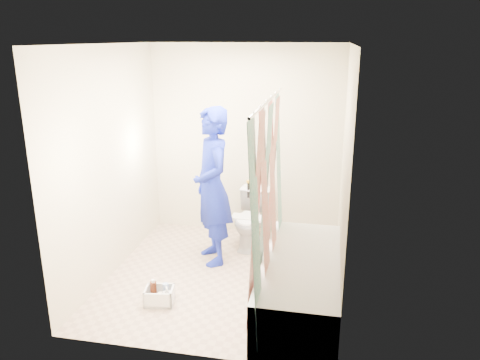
% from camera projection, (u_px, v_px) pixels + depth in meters
% --- Properties ---
extents(floor, '(2.60, 2.60, 0.00)m').
position_uv_depth(floor, '(223.00, 277.00, 5.01)').
color(floor, tan).
rests_on(floor, ground).
extents(ceiling, '(2.40, 2.60, 0.02)m').
position_uv_depth(ceiling, '(220.00, 44.00, 4.30)').
color(ceiling, white).
rests_on(ceiling, wall_back).
extents(wall_back, '(2.40, 0.02, 2.40)m').
position_uv_depth(wall_back, '(246.00, 142.00, 5.87)').
color(wall_back, beige).
rests_on(wall_back, ground).
extents(wall_front, '(2.40, 0.02, 2.40)m').
position_uv_depth(wall_front, '(181.00, 216.00, 3.44)').
color(wall_front, beige).
rests_on(wall_front, ground).
extents(wall_left, '(0.02, 2.60, 2.40)m').
position_uv_depth(wall_left, '(110.00, 163.00, 4.88)').
color(wall_left, beige).
rests_on(wall_left, ground).
extents(wall_right, '(0.02, 2.60, 2.40)m').
position_uv_depth(wall_right, '(345.00, 176.00, 4.43)').
color(wall_right, beige).
rests_on(wall_right, ground).
extents(bathtub, '(0.70, 1.75, 0.50)m').
position_uv_depth(bathtub, '(301.00, 282.00, 4.37)').
color(bathtub, silver).
rests_on(bathtub, ground).
extents(curtain_rod, '(0.02, 1.90, 0.02)m').
position_uv_depth(curtain_rod, '(269.00, 100.00, 3.94)').
color(curtain_rod, silver).
rests_on(curtain_rod, wall_back).
extents(shower_curtain, '(0.06, 1.75, 1.80)m').
position_uv_depth(shower_curtain, '(267.00, 204.00, 4.21)').
color(shower_curtain, white).
rests_on(shower_curtain, curtain_rod).
extents(toilet, '(0.40, 0.68, 0.68)m').
position_uv_depth(toilet, '(251.00, 219.00, 5.68)').
color(toilet, silver).
rests_on(toilet, ground).
extents(tank_lid, '(0.42, 0.20, 0.03)m').
position_uv_depth(tank_lid, '(249.00, 218.00, 5.57)').
color(tank_lid, white).
rests_on(tank_lid, toilet).
extents(tank_internals, '(0.17, 0.05, 0.22)m').
position_uv_depth(tank_internals, '(251.00, 189.00, 5.76)').
color(tank_internals, black).
rests_on(tank_internals, toilet).
extents(plumber, '(0.69, 0.77, 1.76)m').
position_uv_depth(plumber, '(212.00, 187.00, 5.14)').
color(plumber, '#1138AA').
rests_on(plumber, ground).
extents(cleaning_caddy, '(0.30, 0.26, 0.21)m').
position_uv_depth(cleaning_caddy, '(160.00, 296.00, 4.49)').
color(cleaning_caddy, silver).
rests_on(cleaning_caddy, ground).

